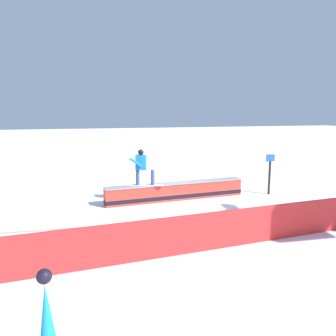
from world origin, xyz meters
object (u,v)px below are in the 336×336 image
object	(u,v)px
snowboarder	(142,166)
background_skier_left	(48,330)
grind_box	(176,192)
trail_marker	(270,173)

from	to	relation	value
snowboarder	background_skier_left	bearing A→B (deg)	70.10
grind_box	snowboarder	distance (m)	1.82
grind_box	background_skier_left	size ratio (longest dim) A/B	3.60
snowboarder	background_skier_left	size ratio (longest dim) A/B	0.89
grind_box	background_skier_left	bearing A→B (deg)	62.14
background_skier_left	snowboarder	bearing A→B (deg)	-109.90
background_skier_left	trail_marker	xyz separation A→B (m)	(-8.58, -8.13, 0.22)
grind_box	background_skier_left	xyz separation A→B (m)	(4.42, 8.36, 0.40)
snowboarder	trail_marker	bearing A→B (deg)	178.23
snowboarder	background_skier_left	distance (m)	8.86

